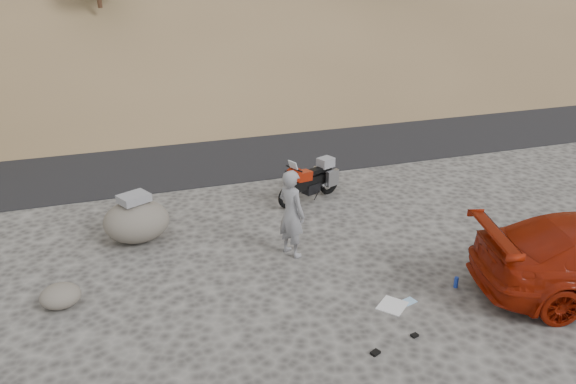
# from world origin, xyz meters

# --- Properties ---
(ground) EXTENTS (140.00, 140.00, 0.00)m
(ground) POSITION_xyz_m (0.00, 0.00, 0.00)
(ground) COLOR #3D3B39
(ground) RESTS_ON ground
(road) EXTENTS (120.00, 7.00, 0.05)m
(road) POSITION_xyz_m (0.00, 9.00, 0.00)
(road) COLOR black
(road) RESTS_ON ground
(motorcycle) EXTENTS (2.00, 1.07, 1.26)m
(motorcycle) POSITION_xyz_m (0.63, 3.78, 0.54)
(motorcycle) COLOR black
(motorcycle) RESTS_ON ground
(man) EXTENTS (0.71, 0.83, 1.94)m
(man) POSITION_xyz_m (-0.84, 1.15, 0.00)
(man) COLOR gray
(man) RESTS_ON ground
(boulder) EXTENTS (1.72, 1.56, 1.13)m
(boulder) POSITION_xyz_m (-3.94, 2.87, 0.49)
(boulder) COLOR #605B52
(boulder) RESTS_ON ground
(small_rock) EXTENTS (0.87, 0.81, 0.44)m
(small_rock) POSITION_xyz_m (-5.51, 0.62, 0.22)
(small_rock) COLOR #605B52
(small_rock) RESTS_ON ground
(gear_white_cloth) EXTENTS (0.69, 0.68, 0.02)m
(gear_white_cloth) POSITION_xyz_m (0.29, -1.32, 0.01)
(gear_white_cloth) COLOR white
(gear_white_cloth) RESTS_ON ground
(gear_blue_mat) EXTENTS (0.43, 0.36, 0.16)m
(gear_blue_mat) POSITION_xyz_m (3.06, -0.52, 0.08)
(gear_blue_mat) COLOR #1B37A3
(gear_blue_mat) RESTS_ON ground
(gear_bottle) EXTENTS (0.10, 0.10, 0.22)m
(gear_bottle) POSITION_xyz_m (1.78, -1.14, 0.11)
(gear_bottle) COLOR #1B37A3
(gear_bottle) RESTS_ON ground
(gear_funnel) EXTENTS (0.15, 0.15, 0.19)m
(gear_funnel) POSITION_xyz_m (3.53, -1.37, 0.09)
(gear_funnel) COLOR red
(gear_funnel) RESTS_ON ground
(gear_glove_a) EXTENTS (0.19, 0.16, 0.04)m
(gear_glove_a) POSITION_xyz_m (-0.62, -2.44, 0.02)
(gear_glove_a) COLOR black
(gear_glove_a) RESTS_ON ground
(gear_glove_b) EXTENTS (0.14, 0.12, 0.04)m
(gear_glove_b) POSITION_xyz_m (0.22, -2.24, 0.02)
(gear_glove_b) COLOR black
(gear_glove_b) RESTS_ON ground
(gear_blue_cloth) EXTENTS (0.32, 0.27, 0.01)m
(gear_blue_cloth) POSITION_xyz_m (0.65, -1.29, 0.01)
(gear_blue_cloth) COLOR #9AC8EF
(gear_blue_cloth) RESTS_ON ground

